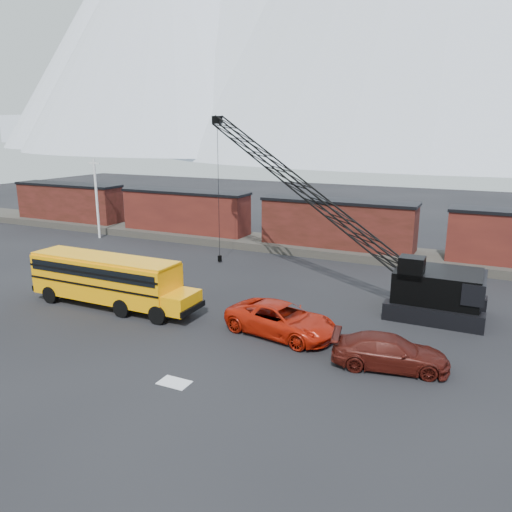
# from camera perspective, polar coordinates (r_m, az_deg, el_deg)

# --- Properties ---
(ground) EXTENTS (160.00, 160.00, 0.00)m
(ground) POSITION_cam_1_polar(r_m,az_deg,el_deg) (26.14, -5.15, -10.24)
(ground) COLOR black
(ground) RESTS_ON ground
(gravel_berm) EXTENTS (120.00, 5.00, 0.70)m
(gravel_berm) POSITION_cam_1_polar(r_m,az_deg,el_deg) (45.34, 9.17, 0.70)
(gravel_berm) COLOR #443F38
(gravel_berm) RESTS_ON ground
(boxcar_west_far) EXTENTS (13.70, 3.10, 4.17)m
(boxcar_west_far) POSITION_cam_1_polar(r_m,az_deg,el_deg) (61.85, -20.57, 5.84)
(boxcar_west_far) COLOR #581D18
(boxcar_west_far) RESTS_ON gravel_berm
(boxcar_west_near) EXTENTS (13.70, 3.10, 4.17)m
(boxcar_west_near) POSITION_cam_1_polar(r_m,az_deg,el_deg) (51.60, -8.05, 5.10)
(boxcar_west_near) COLOR #411612
(boxcar_west_near) RESTS_ON gravel_berm
(boxcar_mid) EXTENTS (13.70, 3.10, 4.17)m
(boxcar_mid) POSITION_cam_1_polar(r_m,az_deg,el_deg) (44.84, 9.29, 3.70)
(boxcar_mid) COLOR #581D18
(boxcar_mid) RESTS_ON gravel_berm
(utility_pole) EXTENTS (1.40, 0.24, 8.00)m
(utility_pole) POSITION_cam_1_polar(r_m,az_deg,el_deg) (53.26, -17.75, 6.36)
(utility_pole) COLOR silver
(utility_pole) RESTS_ON ground
(snow_patch) EXTENTS (1.40, 0.90, 0.02)m
(snow_patch) POSITION_cam_1_polar(r_m,az_deg,el_deg) (22.89, -9.31, -14.09)
(snow_patch) COLOR silver
(snow_patch) RESTS_ON ground
(school_bus) EXTENTS (11.65, 2.65, 3.19)m
(school_bus) POSITION_cam_1_polar(r_m,az_deg,el_deg) (32.35, -16.41, -2.54)
(school_bus) COLOR #FA9D05
(school_bus) RESTS_ON ground
(red_pickup) EXTENTS (6.65, 3.95, 1.73)m
(red_pickup) POSITION_cam_1_polar(r_m,az_deg,el_deg) (27.13, 2.96, -7.27)
(red_pickup) COLOR #B21A08
(red_pickup) RESTS_ON ground
(maroon_suv) EXTENTS (5.67, 3.15, 1.55)m
(maroon_suv) POSITION_cam_1_polar(r_m,az_deg,el_deg) (24.39, 15.06, -10.56)
(maroon_suv) COLOR #41110B
(maroon_suv) RESTS_ON ground
(crawler_crane) EXTENTS (21.01, 7.72, 12.07)m
(crawler_crane) POSITION_cam_1_polar(r_m,az_deg,el_deg) (34.93, 5.49, 7.60)
(crawler_crane) COLOR black
(crawler_crane) RESTS_ON ground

